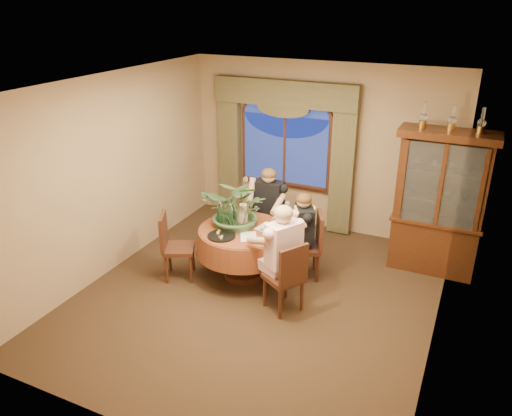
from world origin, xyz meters
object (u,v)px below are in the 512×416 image
at_px(dining_table, 243,253).
at_px(china_cabinet, 439,204).
at_px(person_pink, 284,257).
at_px(person_scarf, 304,235).
at_px(oil_lamp_left, 424,115).
at_px(stoneware_vase, 243,214).
at_px(chair_back_right, 305,246).
at_px(wine_bottle_1, 231,215).
at_px(wine_bottle_3, 231,217).
at_px(oil_lamp_right, 482,121).
at_px(chair_right, 284,276).
at_px(centerpiece_plant, 238,184).
at_px(olive_bowl, 244,228).
at_px(wine_bottle_4, 220,210).
at_px(wine_bottle_2, 220,215).
at_px(chair_back, 259,221).
at_px(oil_lamp_center, 452,118).
at_px(person_back, 269,210).
at_px(chair_front_left, 179,247).
at_px(wine_bottle_0, 232,210).

relative_size(dining_table, china_cabinet, 0.63).
relative_size(person_pink, person_scarf, 1.11).
bearing_deg(person_pink, person_scarf, 30.99).
distance_m(oil_lamp_left, person_scarf, 2.28).
relative_size(oil_lamp_left, stoneware_vase, 1.16).
distance_m(chair_back_right, person_pink, 0.83).
height_order(wine_bottle_1, wine_bottle_3, same).
relative_size(oil_lamp_right, chair_right, 0.35).
height_order(centerpiece_plant, olive_bowl, centerpiece_plant).
bearing_deg(wine_bottle_1, chair_back_right, 19.48).
distance_m(china_cabinet, chair_right, 2.50).
bearing_deg(wine_bottle_4, person_scarf, 15.04).
bearing_deg(centerpiece_plant, wine_bottle_2, -146.92).
xyz_separation_m(person_scarf, olive_bowl, (-0.72, -0.45, 0.15)).
distance_m(chair_back, wine_bottle_3, 0.99).
relative_size(china_cabinet, wine_bottle_4, 6.32).
height_order(china_cabinet, oil_lamp_left, oil_lamp_left).
distance_m(centerpiece_plant, wine_bottle_1, 0.47).
relative_size(oil_lamp_left, oil_lamp_center, 1.00).
bearing_deg(stoneware_vase, chair_right, -36.31).
height_order(person_pink, person_back, person_pink).
xyz_separation_m(chair_back, centerpiece_plant, (0.04, -0.77, 0.89)).
height_order(oil_lamp_right, chair_back, oil_lamp_right).
relative_size(person_scarf, stoneware_vase, 4.26).
height_order(chair_right, person_pink, person_pink).
bearing_deg(oil_lamp_left, chair_right, -123.50).
xyz_separation_m(oil_lamp_left, wine_bottle_1, (-2.24, -1.32, -1.34)).
height_order(chair_right, chair_front_left, same).
xyz_separation_m(chair_right, stoneware_vase, (-0.89, 0.65, 0.42)).
bearing_deg(wine_bottle_4, wine_bottle_0, 31.27).
height_order(chair_front_left, person_back, person_back).
distance_m(person_back, wine_bottle_0, 0.80).
xyz_separation_m(person_back, wine_bottle_0, (-0.27, -0.71, 0.23)).
relative_size(person_pink, olive_bowl, 9.59).
relative_size(oil_lamp_left, oil_lamp_right, 1.00).
relative_size(chair_front_left, person_scarf, 0.77).
relative_size(person_pink, wine_bottle_0, 4.23).
relative_size(china_cabinet, chair_front_left, 2.17).
bearing_deg(oil_lamp_center, person_pink, -132.42).
height_order(wine_bottle_0, wine_bottle_3, same).
distance_m(oil_lamp_left, person_pink, 2.68).
bearing_deg(centerpiece_plant, wine_bottle_4, 176.94).
bearing_deg(chair_back, chair_right, 115.26).
bearing_deg(wine_bottle_3, wine_bottle_4, 151.36).
distance_m(chair_right, wine_bottle_3, 1.18).
relative_size(oil_lamp_left, wine_bottle_2, 1.03).
distance_m(chair_right, wine_bottle_2, 1.31).
bearing_deg(stoneware_vase, wine_bottle_1, -134.39).
xyz_separation_m(dining_table, wine_bottle_4, (-0.42, 0.11, 0.54)).
relative_size(oil_lamp_left, person_pink, 0.24).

